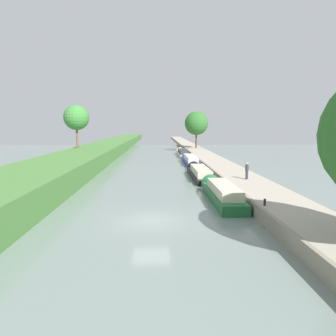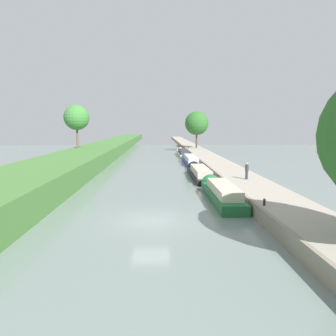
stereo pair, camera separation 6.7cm
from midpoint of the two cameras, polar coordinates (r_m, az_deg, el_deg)
ground_plane at (r=20.53m, az=-3.27°, el=-9.72°), size 160.00×160.00×0.00m
right_towpath at (r=22.21m, az=21.72°, el=-7.62°), size 4.14×260.00×0.96m
stone_quay at (r=21.43m, az=16.29°, el=-7.87°), size 0.25×260.00×1.01m
narrowboat_green at (r=26.41m, az=9.75°, el=-4.46°), size 2.00×10.35×2.07m
narrowboat_black at (r=37.69m, az=5.77°, el=-0.83°), size 2.03×11.70×2.01m
narrowboat_blue at (r=51.02m, az=4.08°, el=1.50°), size 1.94×12.59×2.01m
narrowboat_cream at (r=64.64m, az=2.68°, el=2.83°), size 1.89×13.88×1.89m
tree_rightbank_midnear at (r=73.39m, az=5.30°, el=8.30°), size 5.56×5.56×8.63m
tree_leftbank_downstream at (r=56.40m, az=-16.75°, el=9.00°), size 4.40×4.40×7.60m
person_walking at (r=31.09m, az=14.45°, el=-0.46°), size 0.34×0.34×1.66m
mooring_bollard_near at (r=21.33m, az=17.51°, el=-6.11°), size 0.16×0.16×0.45m
mooring_bollard_far at (r=70.93m, az=3.74°, el=3.80°), size 0.16×0.16×0.45m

